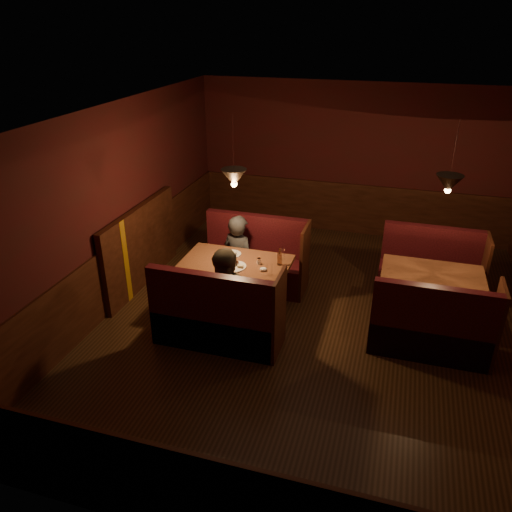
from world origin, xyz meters
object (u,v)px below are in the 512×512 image
(main_bench_far, at_px, (256,264))
(second_table, at_px, (431,286))
(main_table, at_px, (237,274))
(diner_b, at_px, (229,285))
(second_bench_far, at_px, (430,274))
(main_bench_near, at_px, (217,322))
(second_bench_near, at_px, (432,332))
(diner_a, at_px, (239,243))

(main_bench_far, height_order, second_table, main_bench_far)
(main_table, relative_size, diner_b, 0.92)
(second_table, relative_size, diner_b, 0.83)
(second_bench_far, bearing_deg, main_bench_near, -140.36)
(second_bench_far, distance_m, diner_b, 3.31)
(second_bench_near, bearing_deg, main_bench_near, -167.76)
(second_table, relative_size, second_bench_far, 0.90)
(main_bench_near, xyz_separation_m, second_bench_near, (2.67, 0.58, -0.02))
(main_table, distance_m, main_bench_far, 0.91)
(second_table, bearing_deg, main_bench_near, -152.12)
(second_table, xyz_separation_m, diner_b, (-2.54, -1.20, 0.26))
(main_bench_near, relative_size, diner_a, 1.04)
(main_table, distance_m, main_bench_near, 0.91)
(second_table, height_order, diner_a, diner_a)
(second_table, height_order, diner_b, diner_b)
(main_bench_far, relative_size, main_bench_near, 1.00)
(main_bench_far, relative_size, second_bench_far, 1.11)
(main_bench_far, xyz_separation_m, main_bench_near, (0.00, -1.73, 0.00))
(main_bench_near, relative_size, second_bench_near, 1.11)
(main_bench_near, xyz_separation_m, diner_b, (0.10, 0.19, 0.47))
(main_table, distance_m, second_bench_near, 2.72)
(main_bench_near, height_order, second_table, main_bench_near)
(diner_a, bearing_deg, main_table, 127.47)
(main_table, distance_m, second_bench_far, 3.02)
(second_bench_near, xyz_separation_m, diner_b, (-2.57, -0.39, 0.48))
(second_bench_far, bearing_deg, second_table, -92.20)
(second_bench_far, height_order, diner_b, diner_b)
(main_bench_far, relative_size, diner_a, 1.04)
(diner_b, bearing_deg, second_bench_far, 16.74)
(main_table, distance_m, diner_b, 0.71)
(second_bench_near, height_order, diner_a, diner_a)
(main_bench_near, relative_size, diner_b, 1.01)
(main_table, height_order, second_bench_far, second_bench_far)
(diner_b, bearing_deg, main_bench_far, 72.27)
(main_table, xyz_separation_m, diner_a, (-0.18, 0.63, 0.18))
(second_table, distance_m, second_bench_far, 0.85)
(main_bench_near, bearing_deg, diner_a, 97.62)
(second_bench_near, relative_size, diner_b, 0.91)
(main_bench_near, relative_size, second_bench_far, 1.11)
(second_bench_far, bearing_deg, diner_b, -141.88)
(main_bench_near, bearing_deg, diner_b, 63.23)
(main_table, bearing_deg, second_bench_far, 26.63)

